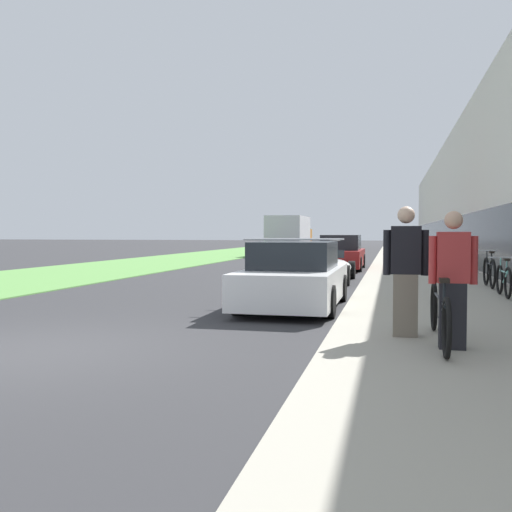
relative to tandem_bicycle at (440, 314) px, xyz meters
name	(u,v)px	position (x,y,z in m)	size (l,w,h in m)	color
ground_plane	(24,353)	(-5.18, -1.37, -0.48)	(220.00, 220.00, 0.00)	#303033
sidewalk_slab	(416,265)	(0.50, 19.63, -0.43)	(3.97, 70.00, 0.10)	#A39E8E
lawn_strip	(183,259)	(-12.47, 23.63, -0.47)	(6.40, 70.00, 0.03)	#5B9347
tandem_bicycle	(440,314)	(0.00, 0.00, 0.00)	(0.52, 2.68, 0.90)	black
person_rider	(453,280)	(0.12, -0.34, 0.47)	(0.58, 0.23, 1.70)	black
person_bystander	(406,271)	(-0.42, 0.40, 0.52)	(0.61, 0.24, 1.80)	#756B5B
cruiser_bike_middle	(504,280)	(1.86, 6.01, -0.01)	(0.52, 1.67, 0.88)	black
cruiser_bike_farthest	(489,272)	(1.91, 8.31, 0.02)	(0.52, 1.78, 0.97)	black
parked_sedan_curbside	(295,277)	(-2.54, 3.77, 0.14)	(1.92, 4.32, 1.42)	white
vintage_roadster_curbside	(324,268)	(-2.66, 10.17, -0.06)	(1.77, 4.39, 0.98)	white
parked_sedan_far	(341,254)	(-2.65, 16.31, 0.17)	(1.85, 4.65, 1.45)	maroon
moving_truck	(290,236)	(-7.38, 30.74, 0.86)	(2.40, 6.41, 2.65)	orange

